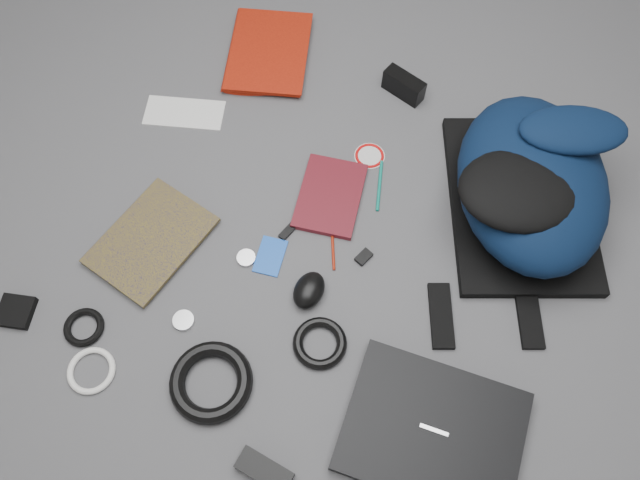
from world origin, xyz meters
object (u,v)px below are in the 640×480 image
at_px(mouse, 309,290).
at_px(comic_book, 120,219).
at_px(textbook_red, 229,50).
at_px(backpack, 532,182).
at_px(compact_camera, 404,86).
at_px(dvd_case, 330,196).
at_px(power_brick, 264,471).
at_px(laptop, 433,431).
at_px(pouch, 16,311).

bearing_deg(mouse, comic_book, -176.73).
bearing_deg(textbook_red, backpack, -27.54).
bearing_deg(compact_camera, comic_book, -111.35).
xyz_separation_m(comic_book, mouse, (0.49, -0.00, 0.01)).
bearing_deg(comic_book, compact_camera, 63.98).
height_order(dvd_case, power_brick, power_brick).
bearing_deg(mouse, compact_camera, 92.42).
bearing_deg(power_brick, dvd_case, 106.98).
distance_m(laptop, compact_camera, 0.87).
height_order(dvd_case, mouse, mouse).
bearing_deg(power_brick, laptop, 41.53).
height_order(textbook_red, dvd_case, textbook_red).
height_order(dvd_case, pouch, pouch).
height_order(laptop, mouse, mouse).
bearing_deg(mouse, textbook_red, 133.16).
distance_m(mouse, power_brick, 0.39).
relative_size(backpack, mouse, 5.65).
bearing_deg(compact_camera, laptop, -49.63).
bearing_deg(power_brick, pouch, 178.56).
height_order(laptop, compact_camera, compact_camera).
relative_size(comic_book, dvd_case, 1.31).
bearing_deg(backpack, textbook_red, 146.83).
bearing_deg(laptop, mouse, 149.05).
relative_size(backpack, power_brick, 4.61).
height_order(textbook_red, pouch, textbook_red).
relative_size(backpack, laptop, 1.47).
bearing_deg(backpack, compact_camera, 127.57).
bearing_deg(pouch, power_brick, -8.50).
xyz_separation_m(backpack, power_brick, (-0.32, -0.78, -0.09)).
distance_m(comic_book, dvd_case, 0.50).
relative_size(dvd_case, mouse, 2.25).
xyz_separation_m(compact_camera, power_brick, (0.05, -1.00, -0.02)).
relative_size(backpack, comic_book, 1.91).
bearing_deg(pouch, comic_book, 71.00).
bearing_deg(mouse, pouch, -150.44).
xyz_separation_m(mouse, pouch, (-0.59, -0.29, -0.01)).
xyz_separation_m(mouse, power_brick, (0.06, -0.38, -0.01)).
distance_m(laptop, dvd_case, 0.59).
xyz_separation_m(compact_camera, pouch, (-0.60, -0.90, -0.02)).
bearing_deg(dvd_case, mouse, -87.84).
xyz_separation_m(backpack, laptop, (-0.03, -0.59, -0.09)).
height_order(laptop, comic_book, laptop).
bearing_deg(dvd_case, pouch, -143.89).
xyz_separation_m(backpack, textbook_red, (-0.85, 0.17, -0.09)).
bearing_deg(dvd_case, comic_book, -159.35).
xyz_separation_m(compact_camera, mouse, (-0.01, -0.62, -0.01)).
bearing_deg(mouse, backpack, 49.95).
bearing_deg(pouch, dvd_case, 44.88).
relative_size(compact_camera, pouch, 1.52).
height_order(textbook_red, mouse, mouse).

